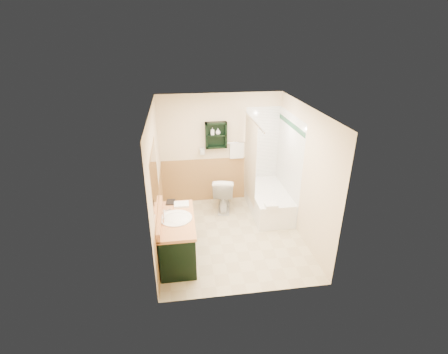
{
  "coord_description": "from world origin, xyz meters",
  "views": [
    {
      "loc": [
        -0.87,
        -5.06,
        3.54
      ],
      "look_at": [
        -0.11,
        0.2,
        1.13
      ],
      "focal_mm": 26.0,
      "sensor_mm": 36.0,
      "label": 1
    }
  ],
  "objects_px": {
    "bathtub": "(268,201)",
    "toilet": "(223,193)",
    "hair_dryer": "(202,151)",
    "soap_bottle_a": "(212,133)",
    "vanity_book": "(166,197)",
    "wall_shelf": "(216,135)",
    "soap_bottle_b": "(218,132)",
    "vanity": "(177,239)"
  },
  "relations": [
    {
      "from": "wall_shelf",
      "to": "vanity_book",
      "type": "height_order",
      "value": "wall_shelf"
    },
    {
      "from": "wall_shelf",
      "to": "toilet",
      "type": "relative_size",
      "value": 0.71
    },
    {
      "from": "toilet",
      "to": "vanity_book",
      "type": "xyz_separation_m",
      "value": [
        -1.16,
        -1.0,
        0.5
      ]
    },
    {
      "from": "hair_dryer",
      "to": "soap_bottle_a",
      "type": "relative_size",
      "value": 1.57
    },
    {
      "from": "hair_dryer",
      "to": "vanity_book",
      "type": "bearing_deg",
      "value": -118.58
    },
    {
      "from": "wall_shelf",
      "to": "soap_bottle_a",
      "type": "bearing_deg",
      "value": -176.2
    },
    {
      "from": "soap_bottle_a",
      "to": "vanity",
      "type": "bearing_deg",
      "value": -113.07
    },
    {
      "from": "bathtub",
      "to": "vanity_book",
      "type": "height_order",
      "value": "vanity_book"
    },
    {
      "from": "wall_shelf",
      "to": "toilet",
      "type": "xyz_separation_m",
      "value": [
        0.1,
        -0.37,
        -1.17
      ]
    },
    {
      "from": "soap_bottle_b",
      "to": "vanity",
      "type": "bearing_deg",
      "value": -115.92
    },
    {
      "from": "wall_shelf",
      "to": "hair_dryer",
      "type": "height_order",
      "value": "wall_shelf"
    },
    {
      "from": "bathtub",
      "to": "hair_dryer",
      "type": "bearing_deg",
      "value": 154.25
    },
    {
      "from": "vanity",
      "to": "toilet",
      "type": "distance_m",
      "value": 1.85
    },
    {
      "from": "vanity_book",
      "to": "hair_dryer",
      "type": "bearing_deg",
      "value": 68.17
    },
    {
      "from": "vanity_book",
      "to": "soap_bottle_a",
      "type": "bearing_deg",
      "value": 60.94
    },
    {
      "from": "vanity_book",
      "to": "soap_bottle_b",
      "type": "distance_m",
      "value": 1.9
    },
    {
      "from": "bathtub",
      "to": "soap_bottle_b",
      "type": "distance_m",
      "value": 1.79
    },
    {
      "from": "bathtub",
      "to": "wall_shelf",
      "type": "bearing_deg",
      "value": 149.07
    },
    {
      "from": "wall_shelf",
      "to": "bathtub",
      "type": "relative_size",
      "value": 0.37
    },
    {
      "from": "bathtub",
      "to": "vanity_book",
      "type": "relative_size",
      "value": 7.25
    },
    {
      "from": "toilet",
      "to": "soap_bottle_a",
      "type": "bearing_deg",
      "value": -54.04
    },
    {
      "from": "hair_dryer",
      "to": "toilet",
      "type": "height_order",
      "value": "hair_dryer"
    },
    {
      "from": "vanity_book",
      "to": "bathtub",
      "type": "bearing_deg",
      "value": 26.68
    },
    {
      "from": "bathtub",
      "to": "vanity_book",
      "type": "distance_m",
      "value": 2.31
    },
    {
      "from": "toilet",
      "to": "bathtub",
      "type": "bearing_deg",
      "value": 175.77
    },
    {
      "from": "toilet",
      "to": "vanity_book",
      "type": "bearing_deg",
      "value": 51.06
    },
    {
      "from": "wall_shelf",
      "to": "soap_bottle_a",
      "type": "distance_m",
      "value": 0.09
    },
    {
      "from": "bathtub",
      "to": "vanity",
      "type": "bearing_deg",
      "value": -145.58
    },
    {
      "from": "bathtub",
      "to": "toilet",
      "type": "height_order",
      "value": "toilet"
    },
    {
      "from": "vanity",
      "to": "soap_bottle_a",
      "type": "bearing_deg",
      "value": 66.93
    },
    {
      "from": "toilet",
      "to": "hair_dryer",
      "type": "bearing_deg",
      "value": -34.4
    },
    {
      "from": "toilet",
      "to": "vanity",
      "type": "bearing_deg",
      "value": 67.79
    },
    {
      "from": "vanity",
      "to": "soap_bottle_a",
      "type": "distance_m",
      "value": 2.42
    },
    {
      "from": "hair_dryer",
      "to": "vanity_book",
      "type": "height_order",
      "value": "hair_dryer"
    },
    {
      "from": "vanity_book",
      "to": "soap_bottle_b",
      "type": "relative_size",
      "value": 1.59
    },
    {
      "from": "wall_shelf",
      "to": "soap_bottle_b",
      "type": "distance_m",
      "value": 0.08
    },
    {
      "from": "hair_dryer",
      "to": "bathtub",
      "type": "distance_m",
      "value": 1.75
    },
    {
      "from": "bathtub",
      "to": "soap_bottle_b",
      "type": "bearing_deg",
      "value": 148.26
    },
    {
      "from": "bathtub",
      "to": "vanity_book",
      "type": "bearing_deg",
      "value": -160.07
    },
    {
      "from": "bathtub",
      "to": "soap_bottle_a",
      "type": "distance_m",
      "value": 1.85
    },
    {
      "from": "hair_dryer",
      "to": "soap_bottle_b",
      "type": "height_order",
      "value": "soap_bottle_b"
    },
    {
      "from": "vanity_book",
      "to": "soap_bottle_b",
      "type": "bearing_deg",
      "value": 57.88
    }
  ]
}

